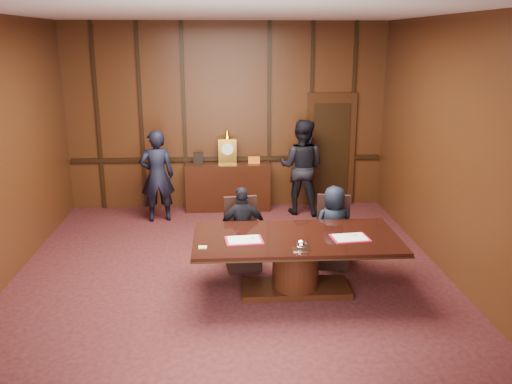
# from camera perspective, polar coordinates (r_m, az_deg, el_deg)

# --- Properties ---
(room) EXTENTS (7.00, 7.04, 3.50)m
(room) POSITION_cam_1_polar(r_m,az_deg,el_deg) (7.04, -2.27, 3.89)
(room) COLOR black
(room) RESTS_ON ground
(sideboard) EXTENTS (1.60, 0.45, 1.54)m
(sideboard) POSITION_cam_1_polar(r_m,az_deg,el_deg) (10.37, -2.97, 0.77)
(sideboard) COLOR black
(sideboard) RESTS_ON ground
(conference_table) EXTENTS (2.62, 1.32, 0.76)m
(conference_table) POSITION_cam_1_polar(r_m,az_deg,el_deg) (7.01, 4.22, -6.61)
(conference_table) COLOR black
(conference_table) RESTS_ON ground
(folder_left) EXTENTS (0.49, 0.37, 0.02)m
(folder_left) POSITION_cam_1_polar(r_m,az_deg,el_deg) (6.76, -1.27, -5.08)
(folder_left) COLOR #A40F29
(folder_left) RESTS_ON conference_table
(folder_right) EXTENTS (0.49, 0.38, 0.02)m
(folder_right) POSITION_cam_1_polar(r_m,az_deg,el_deg) (6.93, 9.87, -4.77)
(folder_right) COLOR #A40F29
(folder_right) RESTS_ON conference_table
(inkstand) EXTENTS (0.20, 0.14, 0.12)m
(inkstand) POSITION_cam_1_polar(r_m,az_deg,el_deg) (6.48, 4.80, -5.64)
(inkstand) COLOR white
(inkstand) RESTS_ON conference_table
(notepad) EXTENTS (0.10, 0.07, 0.01)m
(notepad) POSITION_cam_1_polar(r_m,az_deg,el_deg) (6.57, -5.64, -5.80)
(notepad) COLOR #EAE672
(notepad) RESTS_ON conference_table
(chair_left) EXTENTS (0.53, 0.53, 0.99)m
(chair_left) POSITION_cam_1_polar(r_m,az_deg,el_deg) (7.85, -1.43, -5.76)
(chair_left) COLOR black
(chair_left) RESTS_ON ground
(chair_right) EXTENTS (0.57, 0.57, 0.99)m
(chair_right) POSITION_cam_1_polar(r_m,az_deg,el_deg) (8.00, 8.03, -5.49)
(chair_right) COLOR black
(chair_right) RESTS_ON ground
(signatory_left) EXTENTS (0.74, 0.39, 1.20)m
(signatory_left) POSITION_cam_1_polar(r_m,az_deg,el_deg) (7.67, -1.40, -3.84)
(signatory_left) COLOR black
(signatory_left) RESTS_ON ground
(signatory_right) EXTENTS (0.62, 0.43, 1.19)m
(signatory_right) POSITION_cam_1_polar(r_m,az_deg,el_deg) (7.82, 8.18, -3.63)
(signatory_right) COLOR black
(signatory_right) RESTS_ON ground
(witness_left) EXTENTS (0.67, 0.50, 1.66)m
(witness_left) POSITION_cam_1_polar(r_m,az_deg,el_deg) (9.78, -10.36, 1.68)
(witness_left) COLOR black
(witness_left) RESTS_ON ground
(witness_right) EXTENTS (1.05, 0.94, 1.77)m
(witness_right) POSITION_cam_1_polar(r_m,az_deg,el_deg) (10.08, 4.82, 2.62)
(witness_right) COLOR black
(witness_right) RESTS_ON ground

